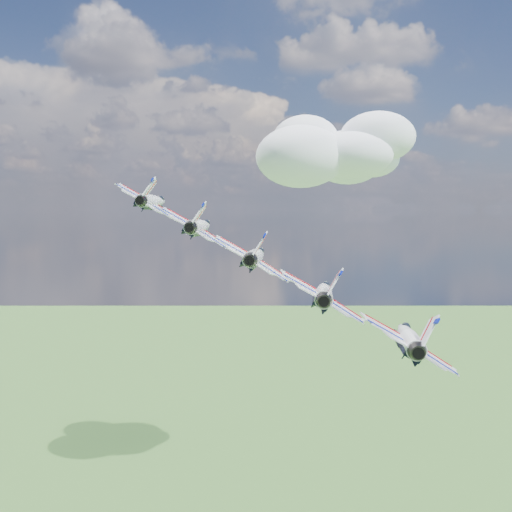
# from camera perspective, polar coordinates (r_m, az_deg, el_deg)

# --- Properties ---
(cloud_far) EXTENTS (64.13, 50.39, 25.20)m
(cloud_far) POSITION_cam_1_polar(r_m,az_deg,el_deg) (325.31, 7.20, 9.43)
(cloud_far) COLOR white
(jet_0) EXTENTS (13.21, 17.02, 9.59)m
(jet_0) POSITION_cam_1_polar(r_m,az_deg,el_deg) (102.50, -9.10, 4.84)
(jet_0) COLOR white
(jet_1) EXTENTS (13.21, 17.02, 9.59)m
(jet_1) POSITION_cam_1_polar(r_m,az_deg,el_deg) (93.12, -4.98, 2.66)
(jet_1) COLOR white
(jet_2) EXTENTS (13.21, 17.02, 9.59)m
(jet_2) POSITION_cam_1_polar(r_m,az_deg,el_deg) (84.49, 0.00, 0.00)
(jet_2) COLOR white
(jet_3) EXTENTS (13.21, 17.02, 9.59)m
(jet_3) POSITION_cam_1_polar(r_m,az_deg,el_deg) (76.86, 6.04, -3.22)
(jet_3) COLOR white
(jet_4) EXTENTS (13.21, 17.02, 9.59)m
(jet_4) POSITION_cam_1_polar(r_m,az_deg,el_deg) (70.55, 13.34, -7.03)
(jet_4) COLOR silver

